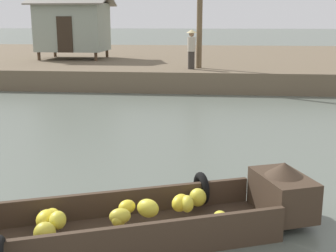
# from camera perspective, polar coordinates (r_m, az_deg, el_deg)

# --- Properties ---
(ground_plane) EXTENTS (300.00, 300.00, 0.00)m
(ground_plane) POSITION_cam_1_polar(r_m,az_deg,el_deg) (11.12, 4.08, -1.80)
(ground_plane) COLOR #596056
(riverbank_strip) EXTENTS (160.00, 20.00, 0.87)m
(riverbank_strip) POSITION_cam_1_polar(r_m,az_deg,el_deg) (27.81, 5.39, 8.25)
(riverbank_strip) COLOR brown
(riverbank_strip) RESTS_ON ground
(banana_boat) EXTENTS (5.54, 3.01, 0.90)m
(banana_boat) POSITION_cam_1_polar(r_m,az_deg,el_deg) (6.12, -6.39, -11.87)
(banana_boat) COLOR #3D2D21
(banana_boat) RESTS_ON ground
(stilt_house_left) EXTENTS (4.13, 3.29, 3.52)m
(stilt_house_left) POSITION_cam_1_polar(r_m,az_deg,el_deg) (24.85, -12.09, 12.46)
(stilt_house_left) COLOR #4C3826
(stilt_house_left) RESTS_ON riverbank_strip
(vendor_person) EXTENTS (0.44, 0.44, 1.66)m
(vendor_person) POSITION_cam_1_polar(r_m,az_deg,el_deg) (19.17, 3.02, 10.06)
(vendor_person) COLOR #332D28
(vendor_person) RESTS_ON riverbank_strip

